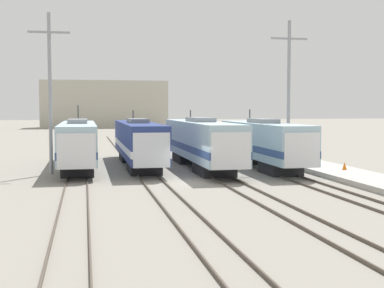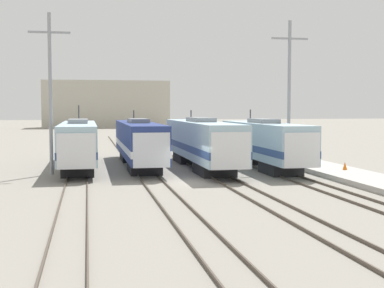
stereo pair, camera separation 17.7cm
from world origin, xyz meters
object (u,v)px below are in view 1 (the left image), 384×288
object	(u,v)px
locomotive_center_left	(138,142)
traffic_cone	(345,166)
locomotive_far_right	(265,143)
catenary_tower_left	(50,89)
catenary_tower_right	(289,91)
locomotive_center_right	(202,142)
locomotive_far_left	(78,143)

from	to	relation	value
locomotive_center_left	traffic_cone	xyz separation A→B (m)	(15.03, -8.67, -1.48)
locomotive_far_right	traffic_cone	xyz separation A→B (m)	(4.73, -4.97, -1.48)
locomotive_far_right	catenary_tower_left	world-z (taller)	catenary_tower_left
catenary_tower_right	catenary_tower_left	bearing A→B (deg)	180.00
locomotive_center_right	locomotive_far_right	xyz separation A→B (m)	(5.15, -1.41, -0.05)
traffic_cone	catenary_tower_right	bearing A→B (deg)	120.51
locomotive_center_right	catenary_tower_left	bearing A→B (deg)	-172.24
locomotive_far_right	catenary_tower_left	xyz separation A→B (m)	(-17.45, -0.26, 4.39)
locomotive_center_left	catenary_tower_right	size ratio (longest dim) A/B	1.62
locomotive_far_left	catenary_tower_right	xyz separation A→B (m)	(17.40, -3.14, 4.40)
locomotive_center_left	locomotive_center_right	xyz separation A→B (m)	(5.15, -2.29, 0.05)
locomotive_far_right	catenary_tower_left	distance (m)	17.99
locomotive_center_right	traffic_cone	bearing A→B (deg)	-32.87
locomotive_far_left	locomotive_center_right	bearing A→B (deg)	-8.09
catenary_tower_right	traffic_cone	world-z (taller)	catenary_tower_right
locomotive_center_left	catenary_tower_right	distance (m)	13.61
locomotive_far_right	catenary_tower_right	xyz separation A→B (m)	(1.95, -0.26, 4.39)
locomotive_far_left	locomotive_center_right	world-z (taller)	locomotive_far_left
locomotive_far_right	catenary_tower_right	distance (m)	4.81
traffic_cone	locomotive_center_left	bearing A→B (deg)	150.00
locomotive_center_left	catenary_tower_right	bearing A→B (deg)	-17.94
catenary_tower_left	locomotive_center_left	bearing A→B (deg)	29.03
locomotive_center_left	catenary_tower_left	xyz separation A→B (m)	(-7.15, -3.97, 4.40)
locomotive_center_right	traffic_cone	distance (m)	11.86
locomotive_far_left	catenary_tower_left	world-z (taller)	catenary_tower_left
locomotive_center_left	locomotive_center_right	size ratio (longest dim) A/B	1.01
locomotive_center_right	locomotive_far_right	distance (m)	5.34
catenary_tower_right	locomotive_center_right	bearing A→B (deg)	166.72
locomotive_far_left	catenary_tower_left	bearing A→B (deg)	-122.49
locomotive_far_left	catenary_tower_left	distance (m)	5.76
locomotive_center_left	locomotive_center_right	bearing A→B (deg)	-23.99
locomotive_far_left	locomotive_center_left	distance (m)	5.22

